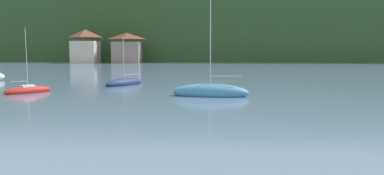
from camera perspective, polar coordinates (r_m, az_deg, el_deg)
wooded_hillside at (r=138.56m, az=14.38°, el=7.86°), size 352.00×73.38×40.62m
shore_building_west at (r=94.59m, az=-15.34°, el=5.81°), size 5.97×5.63×7.77m
shore_building_westcentral at (r=91.16m, az=-9.54°, el=5.67°), size 6.63×4.27×6.92m
sailboat_far_6 at (r=32.64m, az=2.68°, el=-0.68°), size 6.57×2.29×9.24m
sailboat_far_8 at (r=41.91m, az=-9.94°, el=0.66°), size 3.83×4.77×5.42m
sailboat_far_9 at (r=37.81m, az=-22.90°, el=-0.39°), size 3.57×3.92×6.04m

